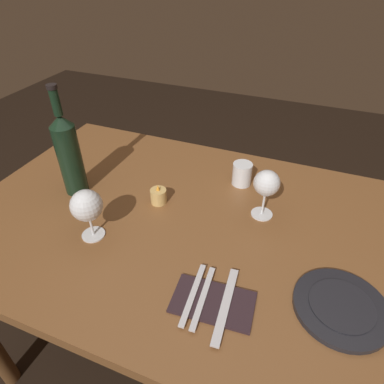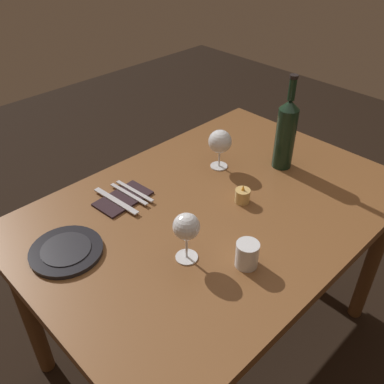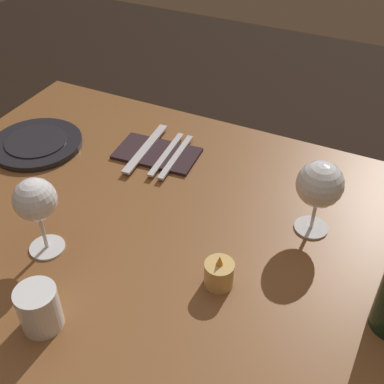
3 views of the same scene
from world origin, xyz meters
TOP-DOWN VIEW (x-y plane):
  - ground_plane at (0.00, 0.00)m, footprint 6.00×6.00m
  - dining_table at (0.00, 0.00)m, footprint 1.30×0.90m
  - wine_glass_left at (0.24, 0.11)m, footprint 0.08×0.08m
  - wine_glass_right at (-0.19, -0.16)m, footprint 0.09×0.09m
  - wine_bottle at (-0.37, 0.01)m, footprint 0.07×0.07m
  - water_tumbler at (0.14, 0.25)m, footprint 0.07×0.07m
  - votive_candle at (-0.08, 0.05)m, footprint 0.05×0.05m
  - dinner_plate at (0.48, -0.15)m, footprint 0.22×0.22m
  - folded_napkin at (0.20, -0.25)m, footprint 0.20×0.12m
  - fork_inner at (0.18, -0.25)m, footprint 0.03×0.18m
  - fork_outer at (0.15, -0.25)m, footprint 0.03×0.18m
  - table_knife at (0.23, -0.25)m, footprint 0.04×0.21m

SIDE VIEW (x-z plane):
  - ground_plane at x=0.00m, z-range 0.00..0.00m
  - dining_table at x=0.00m, z-range 0.28..1.02m
  - folded_napkin at x=0.20m, z-range 0.74..0.75m
  - dinner_plate at x=0.48m, z-range 0.74..0.76m
  - fork_inner at x=0.18m, z-range 0.75..0.75m
  - fork_outer at x=0.15m, z-range 0.75..0.75m
  - table_knife at x=0.23m, z-range 0.75..0.75m
  - votive_candle at x=-0.08m, z-range 0.73..0.80m
  - water_tumbler at x=0.14m, z-range 0.74..0.81m
  - wine_glass_right at x=-0.19m, z-range 0.77..0.92m
  - wine_glass_left at x=0.24m, z-range 0.78..0.93m
  - wine_bottle at x=-0.37m, z-range 0.70..1.06m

